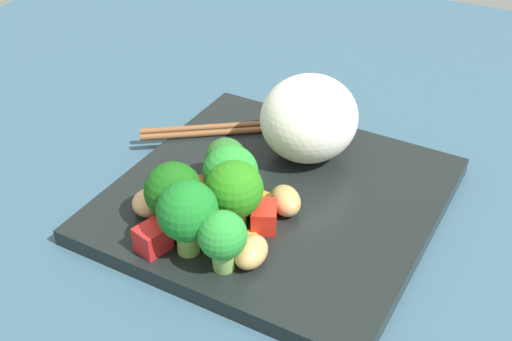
{
  "coord_description": "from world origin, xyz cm",
  "views": [
    {
      "loc": [
        19.16,
        -40.84,
        35.54
      ],
      "look_at": [
        -1.72,
        -0.43,
        3.43
      ],
      "focal_mm": 46.72,
      "sensor_mm": 36.0,
      "label": 1
    }
  ],
  "objects_px": {
    "square_plate": "(276,199)",
    "rice_mound": "(305,117)",
    "chopstick_pair": "(244,128)",
    "carrot_slice_5": "(241,242)",
    "broccoli_floret_4": "(222,238)"
  },
  "relations": [
    {
      "from": "rice_mound",
      "to": "chopstick_pair",
      "type": "bearing_deg",
      "value": 171.2
    },
    {
      "from": "carrot_slice_5",
      "to": "chopstick_pair",
      "type": "bearing_deg",
      "value": 117.32
    },
    {
      "from": "square_plate",
      "to": "chopstick_pair",
      "type": "bearing_deg",
      "value": 133.25
    },
    {
      "from": "square_plate",
      "to": "broccoli_floret_4",
      "type": "bearing_deg",
      "value": -86.52
    },
    {
      "from": "chopstick_pair",
      "to": "square_plate",
      "type": "bearing_deg",
      "value": 98.72
    },
    {
      "from": "square_plate",
      "to": "rice_mound",
      "type": "distance_m",
      "value": 0.08
    },
    {
      "from": "square_plate",
      "to": "chopstick_pair",
      "type": "xyz_separation_m",
      "value": [
        -0.07,
        0.08,
        0.01
      ]
    },
    {
      "from": "square_plate",
      "to": "broccoli_floret_4",
      "type": "height_order",
      "value": "broccoli_floret_4"
    },
    {
      "from": "square_plate",
      "to": "rice_mound",
      "type": "relative_size",
      "value": 2.9
    },
    {
      "from": "square_plate",
      "to": "chopstick_pair",
      "type": "height_order",
      "value": "chopstick_pair"
    },
    {
      "from": "rice_mound",
      "to": "chopstick_pair",
      "type": "height_order",
      "value": "rice_mound"
    },
    {
      "from": "square_plate",
      "to": "broccoli_floret_4",
      "type": "xyz_separation_m",
      "value": [
        0.01,
        -0.1,
        0.04
      ]
    },
    {
      "from": "broccoli_floret_4",
      "to": "chopstick_pair",
      "type": "distance_m",
      "value": 0.2
    },
    {
      "from": "rice_mound",
      "to": "carrot_slice_5",
      "type": "xyz_separation_m",
      "value": [
        0.01,
        -0.14,
        -0.04
      ]
    },
    {
      "from": "square_plate",
      "to": "carrot_slice_5",
      "type": "bearing_deg",
      "value": -85.97
    }
  ]
}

